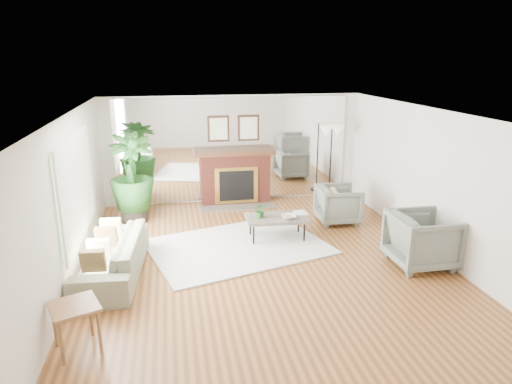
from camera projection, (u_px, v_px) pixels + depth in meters
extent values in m
plane|color=brown|center=(263.00, 261.00, 7.77)|extent=(7.00, 7.00, 0.00)
cube|color=silver|center=(70.00, 201.00, 6.88)|extent=(0.02, 7.00, 2.50)
cube|color=silver|center=(431.00, 181.00, 7.95)|extent=(0.02, 7.00, 2.50)
cube|color=silver|center=(234.00, 149.00, 10.70)|extent=(6.00, 0.02, 2.50)
cube|color=silver|center=(234.00, 149.00, 10.68)|extent=(5.40, 0.04, 2.40)
cube|color=#B2E09E|center=(76.00, 187.00, 7.23)|extent=(0.04, 2.40, 1.50)
cube|color=maroon|center=(235.00, 178.00, 10.69)|extent=(1.60, 0.40, 1.20)
cube|color=gold|center=(237.00, 185.00, 10.52)|extent=(1.00, 0.04, 0.85)
cube|color=black|center=(237.00, 186.00, 10.50)|extent=(0.80, 0.04, 0.70)
cube|color=#62594D|center=(238.00, 206.00, 10.52)|extent=(1.70, 0.55, 0.03)
cube|color=#482617|center=(235.00, 152.00, 10.49)|extent=(1.85, 0.46, 0.10)
cube|color=black|center=(218.00, 129.00, 10.44)|extent=(0.50, 0.04, 0.60)
cube|color=black|center=(249.00, 128.00, 10.56)|extent=(0.50, 0.04, 0.60)
cube|color=silver|center=(238.00, 247.00, 8.30)|extent=(3.53, 2.93, 0.03)
cube|color=#62594D|center=(277.00, 218.00, 8.56)|extent=(1.17, 0.72, 0.06)
cylinder|color=black|center=(254.00, 235.00, 8.34)|extent=(0.03, 0.03, 0.40)
cylinder|color=black|center=(304.00, 233.00, 8.47)|extent=(0.03, 0.03, 0.40)
cylinder|color=black|center=(250.00, 226.00, 8.79)|extent=(0.03, 0.03, 0.40)
cylinder|color=black|center=(298.00, 224.00, 8.92)|extent=(0.03, 0.03, 0.40)
imported|color=gray|center=(112.00, 256.00, 7.17)|extent=(1.04, 2.26, 0.64)
imported|color=slate|center=(338.00, 204.00, 9.49)|extent=(0.90, 0.88, 0.78)
imported|color=slate|center=(422.00, 240.00, 7.49)|extent=(0.99, 0.97, 0.90)
cube|color=brown|center=(74.00, 307.00, 5.26)|extent=(0.68, 0.68, 0.04)
cylinder|color=brown|center=(61.00, 343.00, 5.07)|extent=(0.04, 0.04, 0.56)
cylinder|color=brown|center=(100.00, 332.00, 5.28)|extent=(0.04, 0.04, 0.56)
cylinder|color=brown|center=(55.00, 325.00, 5.40)|extent=(0.04, 0.04, 0.56)
cylinder|color=brown|center=(91.00, 315.00, 5.62)|extent=(0.04, 0.04, 0.56)
cylinder|color=black|center=(135.00, 212.00, 9.58)|extent=(0.54, 0.54, 0.39)
imported|color=#285E22|center=(131.00, 172.00, 9.33)|extent=(1.06, 1.06, 1.60)
cylinder|color=black|center=(329.00, 200.00, 10.96)|extent=(0.31, 0.31, 0.04)
cylinder|color=black|center=(330.00, 166.00, 10.72)|extent=(0.03, 0.03, 1.75)
cone|color=beige|center=(326.00, 131.00, 10.46)|extent=(0.33, 0.33, 0.24)
cone|color=beige|center=(337.00, 131.00, 10.50)|extent=(0.33, 0.33, 0.24)
imported|color=#285E22|center=(260.00, 210.00, 8.47)|extent=(0.30, 0.27, 0.28)
imported|color=brown|center=(289.00, 217.00, 8.44)|extent=(0.28, 0.28, 0.07)
imported|color=brown|center=(296.00, 214.00, 8.68)|extent=(0.25, 0.32, 0.02)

